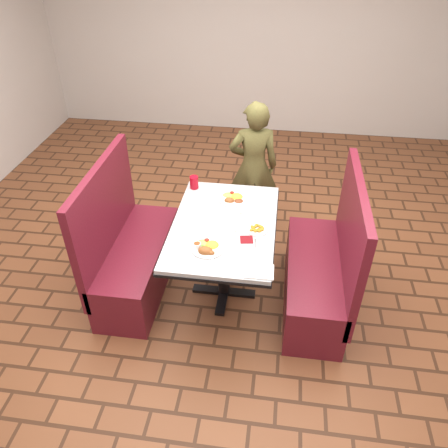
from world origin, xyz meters
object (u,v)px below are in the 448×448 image
Objects in this scene: booth_bench_left at (132,256)px; plantain_plate at (257,229)px; booth_bench_right at (321,273)px; diner_person at (253,167)px; dining_table at (224,234)px; near_dinner_plate at (207,246)px; far_dinner_plate at (233,197)px; red_tumbler at (194,182)px.

booth_bench_left reaches higher than plantain_plate.
booth_bench_left and booth_bench_right have the same top height.
diner_person is at bearing 49.50° from booth_bench_left.
dining_table is 5.00× the size of near_dinner_plate.
booth_bench_right is at bearing 4.97° from plantain_plate.
plantain_plate is at bearing -59.97° from far_dinner_plate.
dining_table is 0.86m from booth_bench_left.
booth_bench_right reaches higher than red_tumbler.
booth_bench_right is 0.96m from far_dinner_plate.
booth_bench_right reaches higher than near_dinner_plate.
plantain_plate is (0.23, -0.40, -0.01)m from far_dinner_plate.
far_dinner_plate is at bearing 80.95° from near_dinner_plate.
booth_bench_left is 1.15m from plantain_plate.
booth_bench_left is at bearing 180.00° from dining_table.
red_tumbler is at bearing 41.80° from diner_person.
red_tumbler is at bearing 123.95° from dining_table.
far_dinner_plate is (-0.11, -0.74, 0.11)m from diner_person.
far_dinner_plate is at bearing -21.05° from red_tumbler.
plantain_plate is at bearing -175.03° from booth_bench_right.
booth_bench_right is at bearing 110.94° from diner_person.
near_dinner_plate reaches higher than dining_table.
far_dinner_plate is 1.49× the size of plantain_plate.
near_dinner_plate is at bearing -141.10° from plantain_plate.
diner_person is (-0.66, 1.10, 0.34)m from booth_bench_right.
booth_bench_right is at bearing -24.80° from far_dinner_plate.
booth_bench_left is 1.48m from diner_person.
booth_bench_right reaches higher than far_dinner_plate.
far_dinner_plate is (0.11, 0.68, -0.00)m from near_dinner_plate.
booth_bench_left is 1.60m from booth_bench_right.
diner_person reaches higher than red_tumbler.
diner_person reaches higher than booth_bench_right.
booth_bench_right is 1.32m from red_tumbler.
booth_bench_right is 0.90× the size of diner_person.
dining_table is at bearing 76.27° from near_dinner_plate.
diner_person is (0.14, 1.10, 0.01)m from dining_table.
near_dinner_plate is 1.46× the size of plantain_plate.
diner_person is at bearing 96.18° from plantain_plate.
dining_table is 1.11m from diner_person.
far_dinner_plate is at bearing 85.28° from dining_table.
near_dinner_plate is 0.44m from plantain_plate.
booth_bench_left is (-0.80, 0.00, -0.32)m from dining_table.
booth_bench_right is 10.70× the size of red_tumbler.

